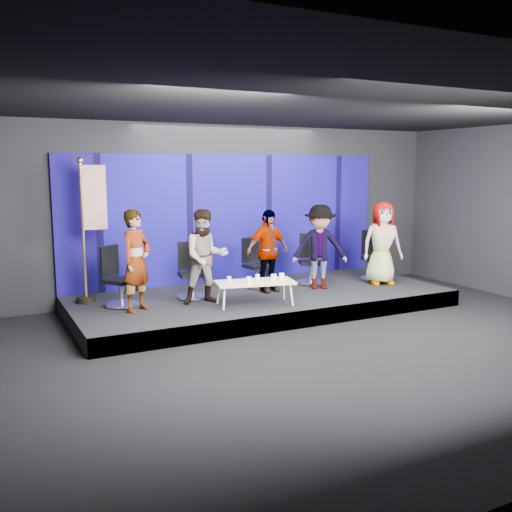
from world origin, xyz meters
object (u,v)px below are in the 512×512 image
object	(u,v)px
panelist_b	(206,257)
mug_d	(274,277)
panelist_a	(136,261)
chair_e	(374,263)
flag_stand	(91,227)
coffee_table	(255,283)
chair_d	(311,267)
chair_a	(119,286)
mug_b	(249,280)
panelist_c	(268,251)
chair_c	(255,271)
mug_e	(282,276)
panelist_d	(320,247)
mug_a	(229,279)
panelist_e	(382,243)
mug_c	(258,277)
chair_b	(192,280)

from	to	relation	value
panelist_b	mug_d	bearing A→B (deg)	-21.70
panelist_a	chair_e	size ratio (longest dim) A/B	1.62
flag_stand	coffee_table	bearing A→B (deg)	-25.00
chair_d	chair_a	bearing A→B (deg)	-153.51
chair_a	mug_b	bearing A→B (deg)	-63.74
chair_d	mug_d	world-z (taller)	chair_d
chair_e	chair_d	bearing A→B (deg)	-172.43
flag_stand	chair_d	bearing A→B (deg)	1.50
mug_b	mug_d	world-z (taller)	mug_d
panelist_c	chair_d	world-z (taller)	panelist_c
chair_a	panelist_b	distance (m)	1.56
panelist_c	chair_c	bearing A→B (deg)	82.81
mug_e	panelist_d	bearing A→B (deg)	29.57
mug_b	mug_a	bearing A→B (deg)	139.18
coffee_table	flag_stand	size ratio (longest dim) A/B	0.57
coffee_table	chair_e	bearing A→B (deg)	15.39
panelist_e	chair_c	bearing A→B (deg)	175.67
chair_d	mug_d	size ratio (longest dim) A/B	9.28
panelist_e	mug_a	world-z (taller)	panelist_e
coffee_table	chair_c	bearing A→B (deg)	62.96
chair_a	panelist_c	size ratio (longest dim) A/B	0.66
panelist_e	mug_e	world-z (taller)	panelist_e
chair_c	flag_stand	distance (m)	3.29
panelist_d	chair_c	bearing A→B (deg)	169.64
chair_a	panelist_b	world-z (taller)	panelist_b
panelist_a	chair_c	xyz separation A→B (m)	(2.60, 0.85, -0.52)
chair_d	mug_b	world-z (taller)	chair_d
chair_e	mug_d	bearing A→B (deg)	-144.65
panelist_e	flag_stand	bearing A→B (deg)	-173.76
panelist_e	mug_c	bearing A→B (deg)	-156.67
chair_b	panelist_b	distance (m)	0.70
chair_c	panelist_b	bearing A→B (deg)	-156.35
panelist_b	panelist_e	xyz separation A→B (m)	(3.79, -0.06, 0.02)
chair_b	panelist_d	world-z (taller)	panelist_d
panelist_c	mug_e	bearing A→B (deg)	-110.66
panelist_c	chair_e	world-z (taller)	panelist_c
mug_b	flag_stand	xyz separation A→B (m)	(-2.30, 1.52, 0.87)
panelist_a	chair_d	world-z (taller)	panelist_a
panelist_a	mug_b	distance (m)	1.89
chair_d	panelist_e	bearing A→B (deg)	-5.28
panelist_e	mug_b	world-z (taller)	panelist_e
chair_a	mug_c	world-z (taller)	chair_a
chair_c	chair_e	world-z (taller)	chair_e
panelist_b	panelist_c	size ratio (longest dim) A/B	1.05
mug_c	panelist_b	bearing A→B (deg)	153.03
panelist_b	panelist_d	world-z (taller)	panelist_d
panelist_d	panelist_a	bearing A→B (deg)	-153.76
chair_b	panelist_d	distance (m)	2.58
panelist_b	panelist_e	distance (m)	3.79
panelist_c	chair_d	distance (m)	1.26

